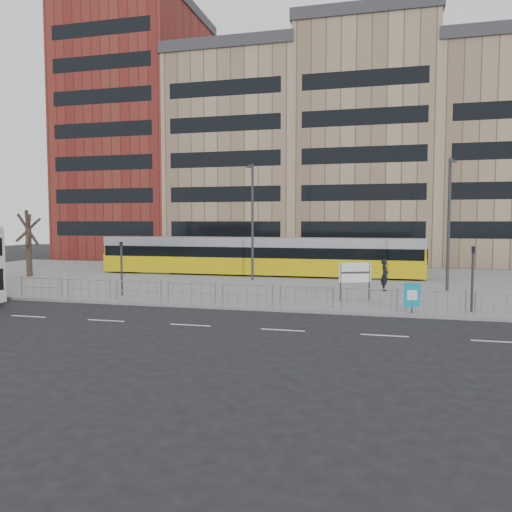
% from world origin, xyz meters
% --- Properties ---
extents(ground, '(120.00, 120.00, 0.00)m').
position_xyz_m(ground, '(0.00, 0.00, 0.00)').
color(ground, black).
rests_on(ground, ground).
extents(plaza, '(64.00, 24.00, 0.15)m').
position_xyz_m(plaza, '(0.00, 12.00, 0.07)').
color(plaza, slate).
rests_on(plaza, ground).
extents(kerb, '(64.00, 0.25, 0.17)m').
position_xyz_m(kerb, '(0.00, 0.05, 0.07)').
color(kerb, gray).
rests_on(kerb, ground).
extents(building_row, '(70.40, 18.40, 31.20)m').
position_xyz_m(building_row, '(1.55, 34.27, 12.91)').
color(building_row, maroon).
rests_on(building_row, ground).
extents(pedestrian_barrier, '(32.07, 0.07, 1.10)m').
position_xyz_m(pedestrian_barrier, '(2.00, 0.50, 0.98)').
color(pedestrian_barrier, '#93969B').
rests_on(pedestrian_barrier, plaza).
extents(road_markings, '(62.00, 0.12, 0.01)m').
position_xyz_m(road_markings, '(1.00, -4.00, 0.01)').
color(road_markings, white).
rests_on(road_markings, ground).
extents(tram, '(25.37, 2.74, 2.99)m').
position_xyz_m(tram, '(-3.67, 14.38, 1.65)').
color(tram, gold).
rests_on(tram, plaza).
extents(station_sign, '(1.68, 0.74, 2.05)m').
position_xyz_m(station_sign, '(4.50, 3.46, 1.57)').
color(station_sign, '#2D2D30').
rests_on(station_sign, plaza).
extents(ad_panel, '(0.74, 0.20, 1.40)m').
position_xyz_m(ad_panel, '(7.26, 0.40, 0.97)').
color(ad_panel, '#2D2D30').
rests_on(ad_panel, plaza).
extents(pedestrian, '(0.55, 0.76, 1.92)m').
position_xyz_m(pedestrian, '(6.08, 7.80, 1.11)').
color(pedestrian, black).
rests_on(pedestrian, plaza).
extents(traffic_light_west, '(0.18, 0.21, 3.10)m').
position_xyz_m(traffic_light_west, '(-8.56, 2.06, 2.12)').
color(traffic_light_west, '#2D2D30').
rests_on(traffic_light_west, plaza).
extents(traffic_light_east, '(0.17, 0.20, 3.10)m').
position_xyz_m(traffic_light_east, '(9.99, 1.31, 2.12)').
color(traffic_light_east, '#2D2D30').
rests_on(traffic_light_east, plaza).
extents(lamp_post_west, '(0.45, 1.04, 8.36)m').
position_xyz_m(lamp_post_west, '(-3.22, 11.32, 4.70)').
color(lamp_post_west, '#2D2D30').
rests_on(lamp_post_west, plaza).
extents(lamp_post_east, '(0.45, 1.04, 8.00)m').
position_xyz_m(lamp_post_east, '(9.73, 8.05, 4.52)').
color(lamp_post_east, '#2D2D30').
rests_on(lamp_post_east, plaza).
extents(bare_tree, '(4.77, 4.77, 7.37)m').
position_xyz_m(bare_tree, '(-20.52, 9.37, 5.35)').
color(bare_tree, '#2F1F1A').
rests_on(bare_tree, plaza).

